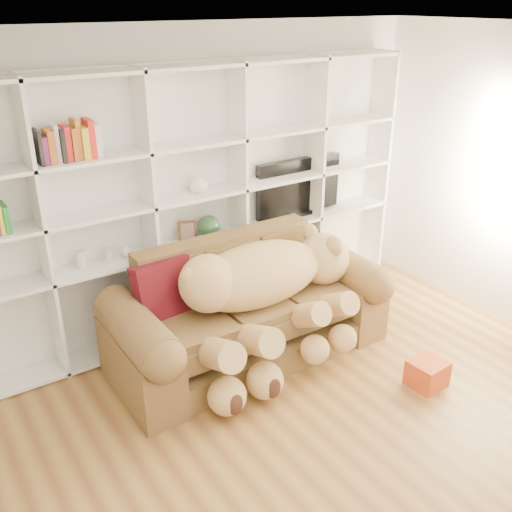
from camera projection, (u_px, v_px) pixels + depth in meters
floor at (368, 474)px, 3.76m from camera, size 5.00×5.00×0.00m
ceiling at (415, 38)px, 2.64m from camera, size 5.00×5.00×0.00m
wall_back at (184, 184)px, 5.10m from camera, size 5.00×0.02×2.70m
bookshelf at (167, 197)px, 4.89m from camera, size 4.43×0.35×2.40m
sofa at (247, 315)px, 4.91m from camera, size 2.37×1.02×0.99m
teddy_bear at (266, 290)px, 4.65m from camera, size 1.78×0.97×1.03m
throw_pillow at (164, 290)px, 4.54m from camera, size 0.50×0.31×0.50m
gift_box at (427, 373)px, 4.59m from camera, size 0.29×0.28×0.22m
tv at (298, 187)px, 5.67m from camera, size 0.97×0.18×0.57m
picture_frame at (187, 232)px, 5.06m from camera, size 0.16×0.08×0.20m
green_vase at (209, 227)px, 5.17m from camera, size 0.21×0.21×0.21m
figurine_tall at (81, 260)px, 4.59m from camera, size 0.10×0.10×0.16m
figurine_short at (109, 255)px, 4.71m from camera, size 0.08×0.08×0.12m
snow_globe at (126, 252)px, 4.79m from camera, size 0.10×0.10×0.10m
shelf_vase at (198, 183)px, 4.95m from camera, size 0.18×0.18×0.17m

